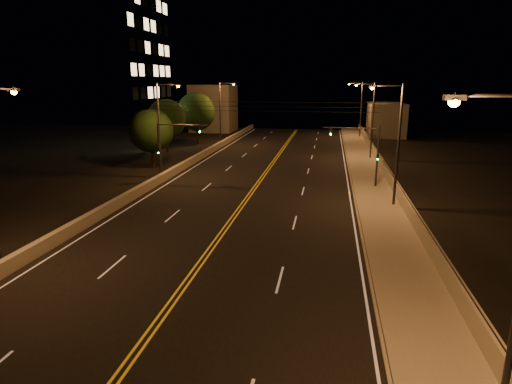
% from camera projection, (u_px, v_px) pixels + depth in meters
% --- Properties ---
extents(road, '(18.00, 120.00, 0.02)m').
position_uv_depth(road, '(234.00, 217.00, 31.17)').
color(road, black).
rests_on(road, ground).
extents(sidewalk, '(3.60, 120.00, 0.30)m').
position_uv_depth(sidewalk, '(387.00, 223.00, 29.36)').
color(sidewalk, gray).
rests_on(sidewalk, ground).
extents(curb, '(0.14, 120.00, 0.15)m').
position_uv_depth(curb, '(359.00, 223.00, 29.69)').
color(curb, gray).
rests_on(curb, ground).
extents(parapet_wall, '(0.30, 120.00, 1.00)m').
position_uv_depth(parapet_wall, '(413.00, 216.00, 28.93)').
color(parapet_wall, gray).
rests_on(parapet_wall, sidewalk).
extents(jersey_barrier, '(0.45, 120.00, 0.81)m').
position_uv_depth(jersey_barrier, '(113.00, 206.00, 32.62)').
color(jersey_barrier, gray).
rests_on(jersey_barrier, ground).
extents(distant_building_right, '(6.00, 10.00, 5.85)m').
position_uv_depth(distant_building_right, '(386.00, 120.00, 76.69)').
color(distant_building_right, slate).
rests_on(distant_building_right, ground).
extents(distant_building_left, '(8.00, 8.00, 8.93)m').
position_uv_depth(distant_building_left, '(214.00, 108.00, 83.81)').
color(distant_building_left, slate).
rests_on(distant_building_left, ground).
extents(parapet_rail, '(0.06, 120.00, 0.06)m').
position_uv_depth(parapet_rail, '(414.00, 208.00, 28.80)').
color(parapet_rail, black).
rests_on(parapet_rail, parapet_wall).
extents(lane_markings, '(17.32, 116.00, 0.00)m').
position_uv_depth(lane_markings, '(233.00, 217.00, 31.10)').
color(lane_markings, silver).
rests_on(lane_markings, road).
extents(streetlight_1, '(2.55, 0.28, 9.46)m').
position_uv_depth(streetlight_1, '(395.00, 138.00, 32.14)').
color(streetlight_1, '#2D2D33').
rests_on(streetlight_1, ground).
extents(streetlight_2, '(2.55, 0.28, 9.46)m').
position_uv_depth(streetlight_2, '(371.00, 116.00, 52.47)').
color(streetlight_2, '#2D2D33').
rests_on(streetlight_2, ground).
extents(streetlight_3, '(2.55, 0.28, 9.46)m').
position_uv_depth(streetlight_3, '(360.00, 106.00, 73.02)').
color(streetlight_3, '#2D2D33').
rests_on(streetlight_3, ground).
extents(streetlight_5, '(2.55, 0.28, 9.46)m').
position_uv_depth(streetlight_5, '(161.00, 124.00, 42.59)').
color(streetlight_5, '#2D2D33').
rests_on(streetlight_5, ground).
extents(streetlight_6, '(2.55, 0.28, 9.46)m').
position_uv_depth(streetlight_6, '(222.00, 109.00, 65.91)').
color(streetlight_6, '#2D2D33').
rests_on(streetlight_6, ground).
extents(traffic_signal_right, '(5.11, 0.31, 5.75)m').
position_uv_depth(traffic_signal_right, '(366.00, 149.00, 38.53)').
color(traffic_signal_right, '#2D2D33').
rests_on(traffic_signal_right, ground).
extents(traffic_signal_left, '(5.11, 0.31, 5.75)m').
position_uv_depth(traffic_signal_left, '(169.00, 144.00, 41.60)').
color(traffic_signal_left, '#2D2D33').
rests_on(traffic_signal_left, ground).
extents(overhead_wires, '(22.00, 0.03, 0.83)m').
position_uv_depth(overhead_wires, '(256.00, 107.00, 38.37)').
color(overhead_wires, black).
extents(building_tower, '(24.00, 15.00, 26.35)m').
position_uv_depth(building_tower, '(74.00, 60.00, 62.36)').
color(building_tower, slate).
rests_on(building_tower, ground).
extents(tree_0, '(4.89, 4.89, 6.63)m').
position_uv_depth(tree_0, '(152.00, 131.00, 48.03)').
color(tree_0, black).
rests_on(tree_0, ground).
extents(tree_1, '(5.35, 5.35, 7.25)m').
position_uv_depth(tree_1, '(166.00, 119.00, 58.72)').
color(tree_1, black).
rests_on(tree_1, ground).
extents(tree_2, '(5.86, 5.86, 7.94)m').
position_uv_depth(tree_2, '(196.00, 112.00, 66.33)').
color(tree_2, black).
rests_on(tree_2, ground).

